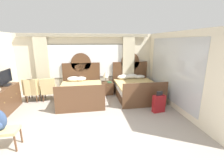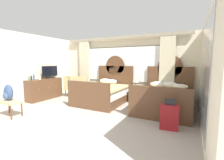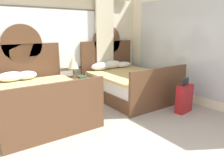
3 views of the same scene
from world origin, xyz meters
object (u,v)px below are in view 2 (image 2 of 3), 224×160
(nightstand_between_beds, at_px, (137,95))
(armchair_by_window_right, at_px, (71,86))
(dresser_minibar, at_px, (45,89))
(cup_on_dresser, at_px, (40,79))
(tv_flatscreen, at_px, (50,72))
(book_on_nightstand, at_px, (138,88))
(armchair_by_window_centre, at_px, (71,86))
(table_lamp_on_nightstand, at_px, (136,78))
(bottle_soda_green, at_px, (29,79))
(bottle_wine_dark, at_px, (31,78))
(backpack_on_bench, at_px, (8,93))
(bed_near_mirror, at_px, (165,99))
(armchair_by_window_left, at_px, (81,87))
(suitcase_on_floor, at_px, (169,117))
(bottle_spirit_blue, at_px, (34,77))
(bed_near_window, at_px, (104,93))
(luggage_bench, at_px, (9,103))

(nightstand_between_beds, relative_size, armchair_by_window_right, 0.60)
(dresser_minibar, xyz_separation_m, cup_on_dresser, (0.07, -0.27, 0.48))
(nightstand_between_beds, distance_m, tv_flatscreen, 3.90)
(book_on_nightstand, bearing_deg, armchair_by_window_centre, -174.85)
(table_lamp_on_nightstand, relative_size, bottle_soda_green, 2.80)
(book_on_nightstand, xyz_separation_m, bottle_wine_dark, (-3.79, -1.82, 0.38))
(book_on_nightstand, distance_m, backpack_on_bench, 4.33)
(nightstand_between_beds, bearing_deg, bed_near_mirror, -28.09)
(armchair_by_window_centre, bearing_deg, bed_near_mirror, -3.12)
(book_on_nightstand, bearing_deg, armchair_by_window_left, -173.60)
(suitcase_on_floor, bearing_deg, nightstand_between_beds, 124.89)
(table_lamp_on_nightstand, bearing_deg, book_on_nightstand, -40.56)
(bottle_wine_dark, bearing_deg, armchair_by_window_right, 68.63)
(armchair_by_window_right, bearing_deg, tv_flatscreen, -130.32)
(bottle_spirit_blue, bearing_deg, cup_on_dresser, 66.20)
(tv_flatscreen, xyz_separation_m, cup_on_dresser, (0.05, -0.58, -0.23))
(bed_near_mirror, height_order, table_lamp_on_nightstand, bed_near_mirror)
(dresser_minibar, distance_m, cup_on_dresser, 0.55)
(armchair_by_window_left, distance_m, backpack_on_bench, 2.96)
(bed_near_window, distance_m, armchair_by_window_centre, 1.93)
(table_lamp_on_nightstand, height_order, armchair_by_window_centre, table_lamp_on_nightstand)
(armchair_by_window_left, bearing_deg, tv_flatscreen, -151.28)
(bottle_spirit_blue, bearing_deg, armchair_by_window_right, 67.27)
(bed_near_window, relative_size, armchair_by_window_centre, 2.26)
(bottle_spirit_blue, height_order, backpack_on_bench, bottle_spirit_blue)
(armchair_by_window_centre, bearing_deg, backpack_on_bench, -85.12)
(tv_flatscreen, distance_m, bottle_spirit_blue, 0.79)
(armchair_by_window_right, bearing_deg, bottle_wine_dark, -111.37)
(table_lamp_on_nightstand, height_order, book_on_nightstand, table_lamp_on_nightstand)
(bottle_spirit_blue, bearing_deg, bed_near_mirror, 13.89)
(dresser_minibar, distance_m, luggage_bench, 2.14)
(cup_on_dresser, bearing_deg, nightstand_between_beds, 24.09)
(tv_flatscreen, relative_size, luggage_bench, 1.15)
(book_on_nightstand, relative_size, luggage_bench, 0.37)
(tv_flatscreen, bearing_deg, bottle_soda_green, -91.70)
(book_on_nightstand, xyz_separation_m, cup_on_dresser, (-3.70, -1.52, 0.33))
(bed_near_mirror, distance_m, armchair_by_window_centre, 4.23)
(tv_flatscreen, relative_size, bottle_wine_dark, 3.64)
(armchair_by_window_centre, bearing_deg, bottle_soda_green, -110.56)
(tv_flatscreen, height_order, bottle_wine_dark, tv_flatscreen)
(bed_near_window, distance_m, bottle_spirit_blue, 2.87)
(armchair_by_window_right, bearing_deg, bottle_soda_green, -109.59)
(armchair_by_window_left, bearing_deg, bottle_spirit_blue, -130.91)
(nightstand_between_beds, bearing_deg, armchair_by_window_right, -172.96)
(bottle_wine_dark, bearing_deg, tv_flatscreen, 87.06)
(cup_on_dresser, bearing_deg, book_on_nightstand, 22.31)
(bottle_wine_dark, relative_size, armchair_by_window_right, 0.24)
(bed_near_mirror, height_order, armchair_by_window_left, bed_near_mirror)
(tv_flatscreen, bearing_deg, table_lamp_on_nightstand, 16.66)
(nightstand_between_beds, relative_size, armchair_by_window_left, 0.60)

